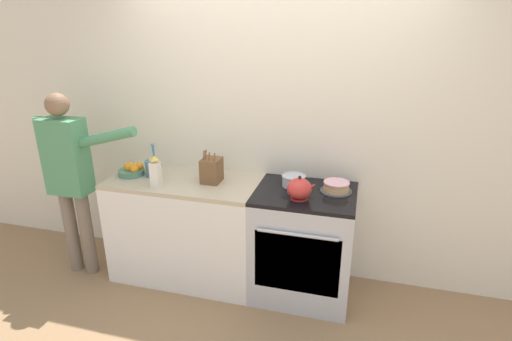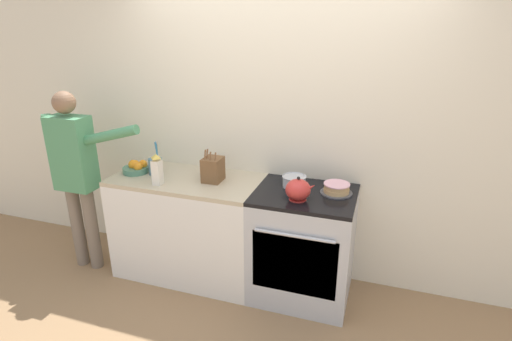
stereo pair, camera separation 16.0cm
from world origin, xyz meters
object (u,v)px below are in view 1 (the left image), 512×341
Objects in this scene: tea_kettle at (300,189)px; mixing_bowl at (294,180)px; fruit_bowl at (132,170)px; stove_range at (303,244)px; person_baker at (69,171)px; knife_block at (212,170)px; utensil_crock at (153,168)px; layer_cake at (336,187)px; milk_carton at (155,172)px.

mixing_bowl is at bearing 109.97° from tea_kettle.
stove_range is at bearing 0.67° from fruit_bowl.
stove_range is 2.03m from person_baker.
mixing_bowl is (-0.11, 0.10, 0.50)m from stove_range.
stove_range is at bearing -1.08° from knife_block.
knife_block is (-0.74, 0.15, 0.02)m from tea_kettle.
tea_kettle reaches higher than stove_range.
stove_range is 1.40m from utensil_crock.
fruit_bowl is (-0.18, -0.02, -0.03)m from utensil_crock.
person_baker is (-2.17, -0.29, 0.02)m from layer_cake.
mixing_bowl is at bearing 137.43° from stove_range.
stove_range is 0.54m from layer_cake.
mixing_bowl is 1.86m from person_baker.
tea_kettle is (-0.25, -0.21, 0.04)m from layer_cake.
milk_carton is (0.32, -0.18, 0.08)m from fruit_bowl.
mixing_bowl is 1.19m from utensil_crock.
tea_kettle is 0.76× the size of utensil_crock.
knife_block is at bearing 2.56° from fruit_bowl.
tea_kettle is 1.18× the size of mixing_bowl.
tea_kettle is at bearing -6.15° from utensil_crock.
stove_range is 4.13× the size of fruit_bowl.
utensil_crock is at bearing 179.79° from stove_range.
fruit_bowl is at bearing -175.04° from mixing_bowl.
knife_block reaches higher than fruit_bowl.
person_baker reaches higher than utensil_crock.
layer_cake is 1.11× the size of fruit_bowl.
stove_range is 1.56m from fruit_bowl.
milk_carton is 0.79m from person_baker.
stove_range is 0.55m from tea_kettle.
utensil_crock is 1.35× the size of fruit_bowl.
utensil_crock is 0.18× the size of person_baker.
utensil_crock is at bearing 17.81° from person_baker.
person_baker reaches higher than knife_block.
mixing_bowl is 0.75× the size of milk_carton.
stove_range is at bearing 79.07° from tea_kettle.
person_baker is at bearing -173.73° from stove_range.
layer_cake is 1.71m from fruit_bowl.
person_baker is at bearing -169.03° from knife_block.
knife_block is at bearing 1.07° from utensil_crock.
utensil_crock is (-1.30, 0.00, 0.53)m from stove_range.
stove_range is at bearing -162.05° from layer_cake.
person_baker reaches higher than milk_carton.
layer_cake is 0.15× the size of person_baker.
stove_range is 0.95m from knife_block.
utensil_crock is at bearing -175.33° from mixing_bowl.
person_baker is at bearing -172.48° from layer_cake.
utensil_crock is (-1.52, -0.07, 0.04)m from layer_cake.
fruit_bowl reaches higher than mixing_bowl.
tea_kettle is at bearing 1.66° from person_baker.
tea_kettle is 0.25m from mixing_bowl.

